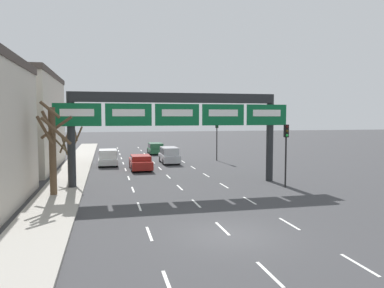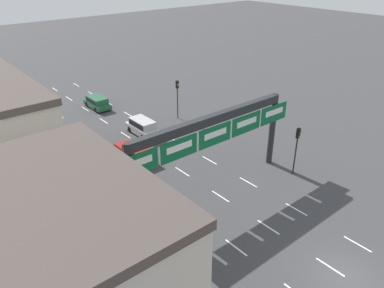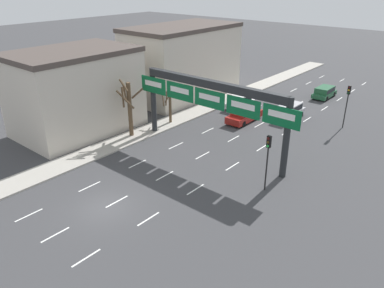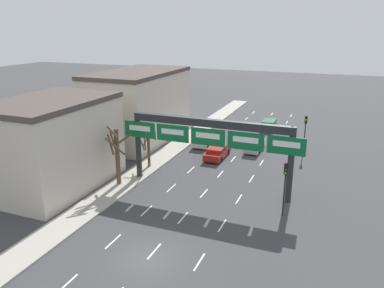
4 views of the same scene
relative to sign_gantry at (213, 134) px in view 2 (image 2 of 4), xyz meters
The scene contains 12 objects.
ground_plane 13.21m from the sign_gantry, 90.00° to the right, with size 220.00×220.00×0.00m, color #3D3D3F.
lane_dashes 5.39m from the sign_gantry, 90.00° to the left, with size 6.72×67.00×0.01m.
sign_gantry is the anchor object (origin of this frame).
building_near 14.65m from the sign_gantry, 161.39° to the right, with size 8.26×12.25×8.43m.
suv_silver 13.60m from the sign_gantry, 82.98° to the left, with size 1.82×4.40×1.74m.
suv_green 23.62m from the sign_gantry, 86.47° to the left, with size 1.91×4.23×1.47m.
car_red 9.89m from the sign_gantry, 102.43° to the left, with size 1.96×4.88×1.39m.
suv_white 13.94m from the sign_gantry, 111.68° to the left, with size 1.95×3.91×1.65m.
traffic_light_near_gantry 8.11m from the sign_gantry, 20.38° to the right, with size 0.30×0.35×4.48m.
traffic_light_mid_block 15.88m from the sign_gantry, 62.45° to the left, with size 0.30×0.35×4.64m.
tree_bare_second 8.86m from the sign_gantry, 163.99° to the right, with size 2.17×2.45×5.86m.
tree_bare_third 8.80m from the sign_gantry, 159.63° to the left, with size 2.19×2.18×4.42m.
Camera 2 is at (-17.79, -6.91, 17.51)m, focal length 35.00 mm.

